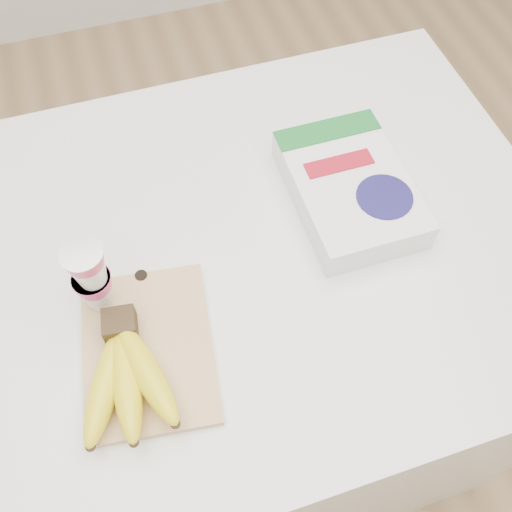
{
  "coord_description": "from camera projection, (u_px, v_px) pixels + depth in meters",
  "views": [
    {
      "loc": [
        -0.06,
        -0.51,
        1.74
      ],
      "look_at": [
        0.08,
        -0.06,
        0.98
      ],
      "focal_mm": 40.0,
      "sensor_mm": 36.0,
      "label": 1
    }
  ],
  "objects": [
    {
      "name": "bananas",
      "position": [
        126.0,
        375.0,
        0.79
      ],
      "size": [
        0.16,
        0.21,
        0.07
      ],
      "color": "#382816",
      "rests_on": "cutting_board"
    },
    {
      "name": "yogurt_stack",
      "position": [
        91.0,
        276.0,
        0.82
      ],
      "size": [
        0.06,
        0.06,
        0.14
      ],
      "color": "white",
      "rests_on": "cutting_board"
    },
    {
      "name": "room",
      "position": [
        162.0,
        47.0,
        0.6
      ],
      "size": [
        4.0,
        4.0,
        4.0
      ],
      "color": "tan",
      "rests_on": "ground"
    },
    {
      "name": "table",
      "position": [
        214.0,
        360.0,
        1.34
      ],
      "size": [
        1.25,
        0.84,
        0.94
      ],
      "primitive_type": "cube",
      "color": "white",
      "rests_on": "ground"
    },
    {
      "name": "cereal_box",
      "position": [
        350.0,
        188.0,
        0.98
      ],
      "size": [
        0.19,
        0.28,
        0.06
      ],
      "rotation": [
        0.0,
        0.0,
        -0.0
      ],
      "color": "white",
      "rests_on": "table"
    },
    {
      "name": "cutting_board",
      "position": [
        148.0,
        349.0,
        0.85
      ],
      "size": [
        0.22,
        0.28,
        0.01
      ],
      "primitive_type": "cube",
      "rotation": [
        0.0,
        0.0,
        -0.13
      ],
      "color": "#E0AD7B",
      "rests_on": "table"
    }
  ]
}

